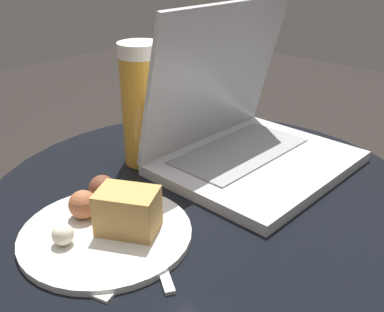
# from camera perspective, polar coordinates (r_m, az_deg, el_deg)

# --- Properties ---
(table) EXTENTS (0.68, 0.68, 0.55)m
(table) POSITION_cam_1_polar(r_m,az_deg,el_deg) (0.78, 1.76, -13.07)
(table) COLOR #9E9EA3
(table) RESTS_ON ground_plane
(napkin) EXTENTS (0.19, 0.16, 0.00)m
(napkin) POSITION_cam_1_polar(r_m,az_deg,el_deg) (0.59, -10.54, -11.07)
(napkin) COLOR white
(napkin) RESTS_ON table
(laptop) EXTENTS (0.32, 0.26, 0.27)m
(laptop) POSITION_cam_1_polar(r_m,az_deg,el_deg) (0.78, 6.54, 2.88)
(laptop) COLOR silver
(laptop) RESTS_ON table
(beer_glass) EXTENTS (0.07, 0.07, 0.21)m
(beer_glass) POSITION_cam_1_polar(r_m,az_deg,el_deg) (0.76, -6.36, 6.47)
(beer_glass) COLOR gold
(beer_glass) RESTS_ON table
(snack_plate) EXTENTS (0.23, 0.23, 0.07)m
(snack_plate) POSITION_cam_1_polar(r_m,az_deg,el_deg) (0.61, -10.45, -8.21)
(snack_plate) COLOR silver
(snack_plate) RESTS_ON table
(fork) EXTENTS (0.11, 0.17, 0.00)m
(fork) POSITION_cam_1_polar(r_m,az_deg,el_deg) (0.60, -5.21, -10.23)
(fork) COLOR silver
(fork) RESTS_ON table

